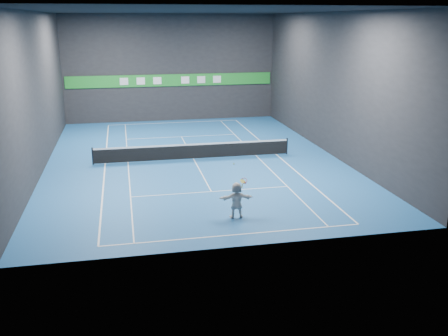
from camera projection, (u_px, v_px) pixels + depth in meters
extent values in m
plane|color=#1B5595|center=(194.00, 159.00, 31.71)|extent=(26.00, 26.00, 0.00)
plane|color=black|center=(191.00, 11.00, 29.13)|extent=(26.00, 26.00, 0.00)
cube|color=black|center=(171.00, 68.00, 42.62)|extent=(18.00, 0.10, 9.00)
cube|color=black|center=(243.00, 134.00, 18.22)|extent=(18.00, 0.10, 9.00)
cube|color=black|center=(37.00, 92.00, 28.69)|extent=(0.10, 26.00, 9.00)
cube|color=black|center=(330.00, 84.00, 32.16)|extent=(0.10, 26.00, 9.00)
cube|color=white|center=(235.00, 235.00, 20.55)|extent=(10.98, 0.08, 0.01)
cube|color=white|center=(174.00, 123.00, 42.87)|extent=(10.98, 0.08, 0.01)
cube|color=white|center=(105.00, 164.00, 30.65)|extent=(0.08, 23.78, 0.01)
cube|color=white|center=(276.00, 154.00, 32.77)|extent=(0.08, 23.78, 0.01)
cube|color=white|center=(128.00, 163.00, 30.92)|extent=(0.06, 23.78, 0.01)
cube|color=white|center=(256.00, 156.00, 32.50)|extent=(0.06, 23.78, 0.01)
cube|color=white|center=(211.00, 192.00, 25.70)|extent=(8.23, 0.06, 0.01)
cube|color=white|center=(181.00, 137.00, 37.72)|extent=(8.23, 0.06, 0.01)
cube|color=white|center=(194.00, 159.00, 31.71)|extent=(0.06, 12.80, 0.01)
imported|color=silver|center=(237.00, 200.00, 22.13)|extent=(1.55, 0.57, 1.65)
sphere|color=#CBCF22|center=(234.00, 164.00, 21.69)|extent=(0.06, 0.06, 0.06)
cylinder|color=black|center=(93.00, 156.00, 30.36)|extent=(0.10, 0.10, 1.07)
cylinder|color=black|center=(287.00, 146.00, 32.75)|extent=(0.10, 0.10, 1.07)
cube|color=black|center=(193.00, 152.00, 31.58)|extent=(12.40, 0.03, 0.86)
cube|color=white|center=(193.00, 144.00, 31.44)|extent=(12.40, 0.04, 0.10)
cube|color=#1F8F2B|center=(171.00, 80.00, 42.85)|extent=(17.64, 0.06, 1.00)
cube|color=white|center=(124.00, 81.00, 42.03)|extent=(0.70, 0.04, 0.60)
cube|color=white|center=(141.00, 81.00, 42.30)|extent=(0.70, 0.04, 0.60)
cube|color=white|center=(157.00, 81.00, 42.57)|extent=(0.70, 0.04, 0.60)
cube|color=white|center=(185.00, 80.00, 43.03)|extent=(0.70, 0.04, 0.60)
cube|color=silver|center=(201.00, 80.00, 43.30)|extent=(0.70, 0.04, 0.60)
cube|color=white|center=(217.00, 79.00, 43.57)|extent=(0.70, 0.04, 0.60)
torus|color=red|center=(244.00, 181.00, 21.99)|extent=(0.42, 0.36, 0.27)
cylinder|color=#D4E350|center=(243.00, 181.00, 21.99)|extent=(0.36, 0.33, 0.20)
cylinder|color=#AE1C12|center=(245.00, 183.00, 22.03)|extent=(0.10, 0.11, 0.17)
cylinder|color=yellow|center=(242.00, 186.00, 22.02)|extent=(0.08, 0.19, 0.24)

